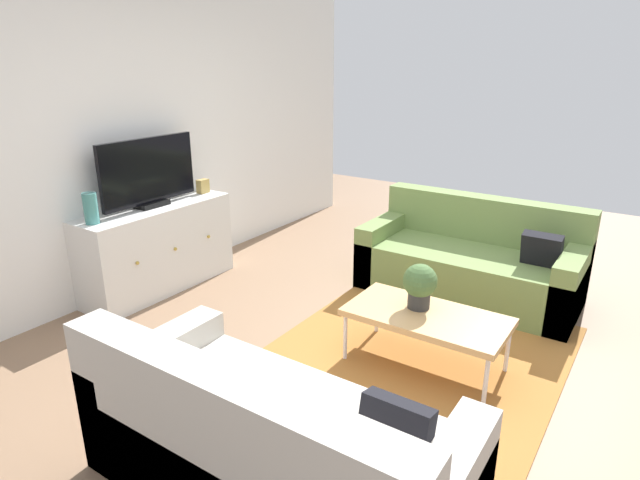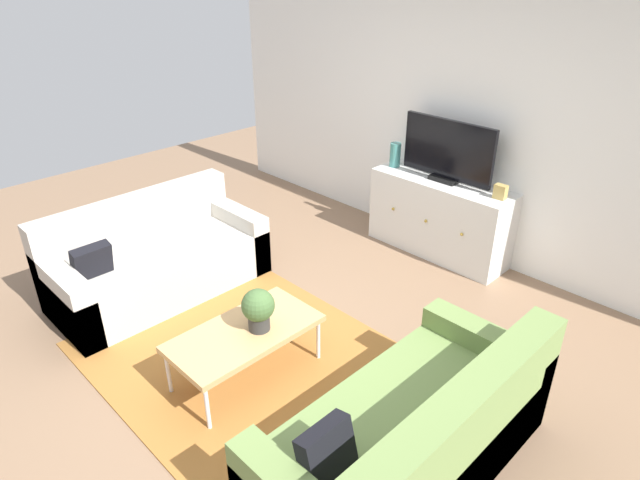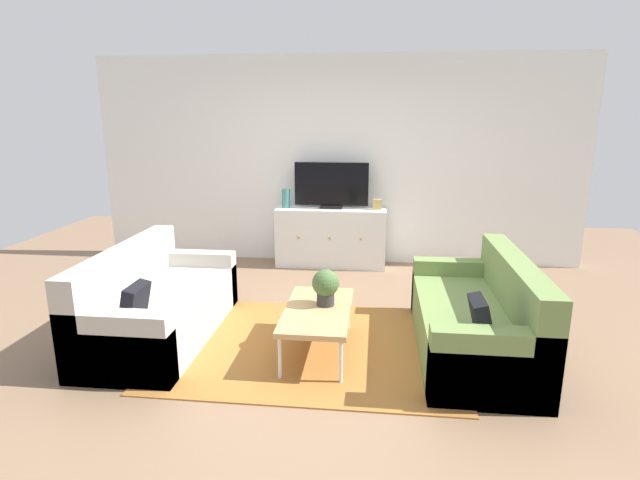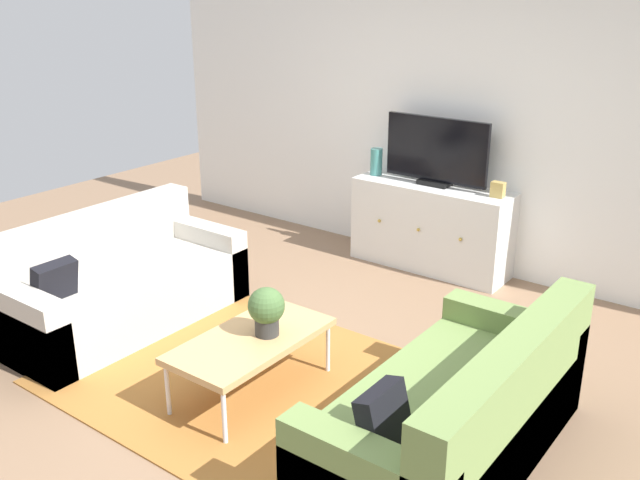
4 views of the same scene
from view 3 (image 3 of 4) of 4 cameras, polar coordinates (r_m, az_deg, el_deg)
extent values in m
plane|color=#84664C|center=(4.61, -0.79, -11.14)|extent=(10.00, 10.00, 0.00)
cube|color=white|center=(6.73, 1.93, 8.92)|extent=(6.40, 0.12, 2.70)
cube|color=#9E662D|center=(4.47, -1.04, -11.89)|extent=(2.50, 1.90, 0.01)
cube|color=#B2ADA3|center=(4.78, -17.38, -8.05)|extent=(0.86, 1.82, 0.43)
cube|color=#B2ADA3|center=(4.86, -21.15, -5.53)|extent=(0.20, 1.82, 0.83)
cube|color=#B2ADA3|center=(5.47, -14.03, -4.18)|extent=(0.86, 0.18, 0.57)
cube|color=#B2ADA3|center=(4.09, -22.11, -11.32)|extent=(0.86, 0.18, 0.57)
cube|color=black|center=(4.16, -20.28, -6.78)|extent=(0.17, 0.30, 0.31)
cube|color=olive|center=(4.47, 16.70, -9.59)|extent=(0.86, 1.82, 0.43)
cube|color=olive|center=(4.47, 21.08, -7.21)|extent=(0.20, 1.82, 0.83)
cube|color=olive|center=(5.20, 15.22, -5.22)|extent=(0.86, 0.18, 0.57)
cube|color=olive|center=(3.72, 18.98, -13.64)|extent=(0.86, 0.18, 0.57)
cube|color=black|center=(3.81, 17.80, -8.50)|extent=(0.17, 0.30, 0.32)
cube|color=tan|center=(4.22, -0.27, -8.05)|extent=(0.54, 1.05, 0.04)
cylinder|color=silver|center=(3.90, -4.60, -13.27)|extent=(0.03, 0.03, 0.35)
cylinder|color=silver|center=(3.85, 2.39, -13.66)|extent=(0.03, 0.03, 0.35)
cylinder|color=silver|center=(4.78, -2.36, -7.91)|extent=(0.03, 0.03, 0.35)
cylinder|color=silver|center=(4.73, 3.25, -8.14)|extent=(0.03, 0.03, 0.35)
cylinder|color=#2D2D2D|center=(4.27, 0.64, -6.68)|extent=(0.15, 0.15, 0.11)
sphere|color=#426033|center=(4.22, 0.64, -4.89)|extent=(0.23, 0.23, 0.23)
cube|color=silver|center=(6.62, 1.26, 0.35)|extent=(1.43, 0.44, 0.77)
sphere|color=#B79338|center=(6.44, -2.47, 0.28)|extent=(0.03, 0.03, 0.03)
sphere|color=#B79338|center=(6.39, 1.07, 0.18)|extent=(0.03, 0.03, 0.03)
sphere|color=#B79338|center=(6.36, 4.65, 0.08)|extent=(0.03, 0.03, 0.03)
cube|color=black|center=(6.55, 1.29, 3.82)|extent=(0.28, 0.16, 0.04)
cube|color=black|center=(6.51, 1.31, 6.38)|extent=(0.95, 0.04, 0.55)
cylinder|color=teal|center=(6.60, -3.87, 4.76)|extent=(0.11, 0.11, 0.25)
cube|color=tan|center=(6.50, 6.51, 4.04)|extent=(0.11, 0.07, 0.13)
camera|label=1|loc=(4.41, -46.77, 10.37)|focal=29.94mm
camera|label=2|loc=(3.04, 54.40, 22.19)|focal=30.54mm
camera|label=4|loc=(2.49, 74.91, 15.62)|focal=39.89mm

